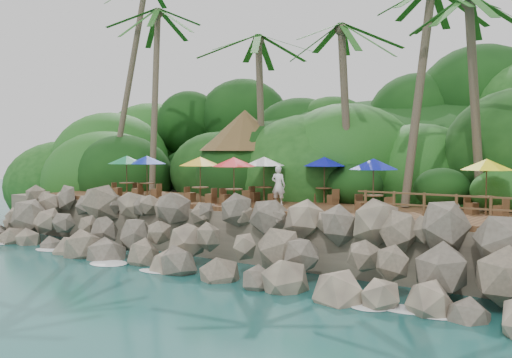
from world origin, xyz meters
The scene contains 12 objects.
ground centered at (0.00, 0.00, 0.00)m, with size 140.00×140.00×0.00m, color #19514F.
land_base centered at (0.00, 16.00, 1.05)m, with size 32.00×25.20×2.10m, color gray.
jungle_hill centered at (0.00, 23.50, 0.00)m, with size 44.80×28.00×15.40m, color #143811.
seawall centered at (0.00, 2.00, 1.15)m, with size 29.00×4.00×2.30m, color gray, non-canonical shape.
terrace centered at (0.00, 6.00, 2.20)m, with size 26.00×5.00×0.20m, color brown.
jungle_foliage centered at (0.00, 15.00, 0.00)m, with size 44.00×16.00×12.00m, color #143811, non-canonical shape.
foam_line centered at (0.00, 0.30, 0.03)m, with size 25.20×0.80×0.06m.
palms centered at (-0.71, 8.80, 12.00)m, with size 26.87×7.21×14.28m.
palapa centered at (-3.22, 9.39, 5.79)m, with size 5.02×5.02×4.60m.
dining_clusters centered at (-1.00, 5.87, 4.07)m, with size 23.76×5.05×2.13m.
railing centered at (9.99, 3.65, 2.91)m, with size 7.20×0.10×1.00m.
waiter centered at (1.47, 5.68, 3.17)m, with size 0.64×0.42×1.75m, color white.
Camera 1 is at (16.14, -16.07, 4.83)m, focal length 41.40 mm.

